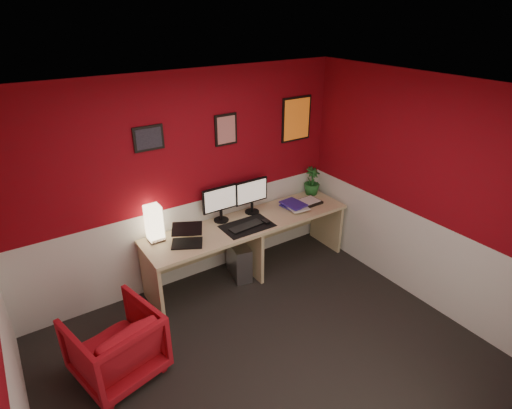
% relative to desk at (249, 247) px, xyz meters
% --- Properties ---
extents(ground, '(4.00, 3.50, 0.01)m').
position_rel_desk_xyz_m(ground, '(-0.63, -1.41, -0.36)').
color(ground, black).
rests_on(ground, ground).
extents(ceiling, '(4.00, 3.50, 0.01)m').
position_rel_desk_xyz_m(ceiling, '(-0.63, -1.41, 2.13)').
color(ceiling, white).
rests_on(ceiling, ground).
extents(wall_back, '(4.00, 0.01, 2.50)m').
position_rel_desk_xyz_m(wall_back, '(-0.63, 0.34, 0.89)').
color(wall_back, maroon).
rests_on(wall_back, ground).
extents(wall_right, '(0.01, 3.50, 2.50)m').
position_rel_desk_xyz_m(wall_right, '(1.37, -1.41, 0.89)').
color(wall_right, maroon).
rests_on(wall_right, ground).
extents(wainscot_back, '(4.00, 0.01, 1.00)m').
position_rel_desk_xyz_m(wainscot_back, '(-0.63, 0.34, 0.14)').
color(wainscot_back, silver).
rests_on(wainscot_back, ground).
extents(wainscot_right, '(0.01, 3.50, 1.00)m').
position_rel_desk_xyz_m(wainscot_right, '(1.36, -1.41, 0.14)').
color(wainscot_right, silver).
rests_on(wainscot_right, ground).
extents(desk, '(2.60, 0.65, 0.73)m').
position_rel_desk_xyz_m(desk, '(0.00, 0.00, 0.00)').
color(desk, tan).
rests_on(desk, ground).
extents(shoji_lamp, '(0.16, 0.16, 0.40)m').
position_rel_desk_xyz_m(shoji_lamp, '(-1.10, 0.20, 0.56)').
color(shoji_lamp, '#FFE5B2').
rests_on(shoji_lamp, desk).
extents(laptop, '(0.40, 0.36, 0.22)m').
position_rel_desk_xyz_m(laptop, '(-0.84, -0.06, 0.47)').
color(laptop, black).
rests_on(laptop, desk).
extents(monitor_left, '(0.45, 0.06, 0.58)m').
position_rel_desk_xyz_m(monitor_left, '(-0.27, 0.21, 0.66)').
color(monitor_left, black).
rests_on(monitor_left, desk).
extents(monitor_right, '(0.45, 0.06, 0.58)m').
position_rel_desk_xyz_m(monitor_right, '(0.16, 0.19, 0.66)').
color(monitor_right, black).
rests_on(monitor_right, desk).
extents(desk_mat, '(0.60, 0.38, 0.01)m').
position_rel_desk_xyz_m(desk_mat, '(-0.08, -0.08, 0.37)').
color(desk_mat, black).
rests_on(desk_mat, desk).
extents(keyboard, '(0.43, 0.18, 0.02)m').
position_rel_desk_xyz_m(keyboard, '(-0.11, -0.10, 0.38)').
color(keyboard, black).
rests_on(keyboard, desk_mat).
extents(mouse, '(0.07, 0.10, 0.03)m').
position_rel_desk_xyz_m(mouse, '(0.14, -0.14, 0.39)').
color(mouse, black).
rests_on(mouse, desk_mat).
extents(book_bottom, '(0.24, 0.29, 0.02)m').
position_rel_desk_xyz_m(book_bottom, '(0.57, 0.01, 0.38)').
color(book_bottom, '#2F1E8C').
rests_on(book_bottom, desk).
extents(book_middle, '(0.28, 0.36, 0.02)m').
position_rel_desk_xyz_m(book_middle, '(0.56, -0.03, 0.41)').
color(book_middle, silver).
rests_on(book_middle, book_bottom).
extents(book_top, '(0.26, 0.33, 0.03)m').
position_rel_desk_xyz_m(book_top, '(0.54, -0.03, 0.43)').
color(book_top, '#2F1E8C').
rests_on(book_top, book_middle).
extents(zen_tray, '(0.36, 0.26, 0.03)m').
position_rel_desk_xyz_m(zen_tray, '(0.90, 0.00, 0.38)').
color(zen_tray, black).
rests_on(zen_tray, desk).
extents(potted_plant, '(0.23, 0.23, 0.38)m').
position_rel_desk_xyz_m(potted_plant, '(1.15, 0.21, 0.56)').
color(potted_plant, '#19591E').
rests_on(potted_plant, desk).
extents(pc_tower, '(0.29, 0.48, 0.45)m').
position_rel_desk_xyz_m(pc_tower, '(-0.14, 0.03, -0.14)').
color(pc_tower, '#99999E').
rests_on(pc_tower, ground).
extents(armchair, '(0.86, 0.87, 0.66)m').
position_rel_desk_xyz_m(armchair, '(-1.86, -0.68, -0.04)').
color(armchair, '#A5101A').
rests_on(armchair, ground).
extents(art_left, '(0.32, 0.02, 0.26)m').
position_rel_desk_xyz_m(art_left, '(-1.00, 0.33, 1.49)').
color(art_left, black).
rests_on(art_left, wall_back).
extents(art_center, '(0.28, 0.02, 0.36)m').
position_rel_desk_xyz_m(art_center, '(-0.10, 0.33, 1.44)').
color(art_center, red).
rests_on(art_center, wall_back).
extents(art_right, '(0.44, 0.02, 0.56)m').
position_rel_desk_xyz_m(art_right, '(0.93, 0.33, 1.42)').
color(art_right, orange).
rests_on(art_right, wall_back).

